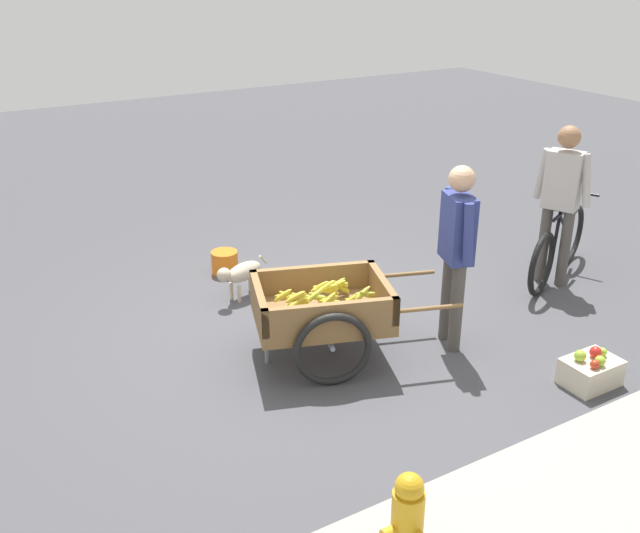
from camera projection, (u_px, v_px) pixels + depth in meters
ground_plane at (319, 336)px, 6.50m from camera, size 24.00×24.00×0.00m
fruit_cart at (322, 311)px, 6.00m from camera, size 1.81×1.25×0.73m
vendor_person at (457, 241)px, 6.00m from camera, size 0.30×0.52×1.62m
bicycle at (558, 246)px, 7.54m from camera, size 1.53×0.78×0.85m
cyclist_person at (562, 191)px, 7.17m from camera, size 0.32×0.56×1.66m
dog at (241, 273)px, 7.12m from camera, size 0.64×0.33×0.40m
fire_hydrant at (407, 525)px, 3.91m from camera, size 0.25×0.25×0.67m
plastic_bucket at (225, 262)px, 7.74m from camera, size 0.28×0.28×0.25m
apple_crate at (591, 371)px, 5.74m from camera, size 0.44×0.32×0.32m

